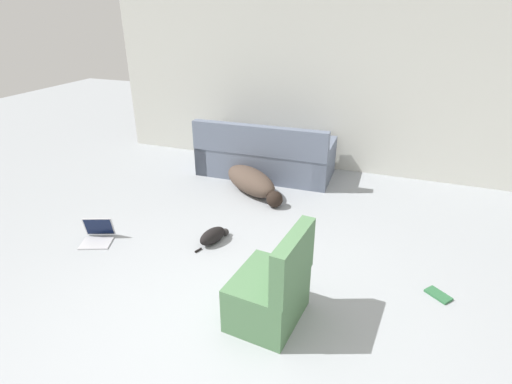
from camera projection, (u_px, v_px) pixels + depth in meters
name	position (u px, v px, depth m)	size (l,w,h in m)	color
ground_plane	(220.00, 346.00, 3.20)	(20.00, 20.00, 0.00)	#999EA3
wall_back	(331.00, 85.00, 6.16)	(7.44, 0.06, 2.73)	beige
couch	(265.00, 157.00, 6.34)	(2.10, 0.97, 0.89)	slate
dog	(252.00, 182.00, 5.74)	(1.28, 0.95, 0.36)	#4C3D33
cat	(213.00, 236.00, 4.57)	(0.28, 0.51, 0.18)	black
laptop_open	(98.00, 233.00, 4.62)	(0.43, 0.43, 0.26)	#B7B7BC
book_red	(294.00, 253.00, 4.38)	(0.29, 0.26, 0.02)	maroon
book_green	(438.00, 295.00, 3.75)	(0.26, 0.24, 0.02)	#2D663D
side_chair	(272.00, 291.00, 3.36)	(0.62, 0.72, 0.89)	#4C754C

